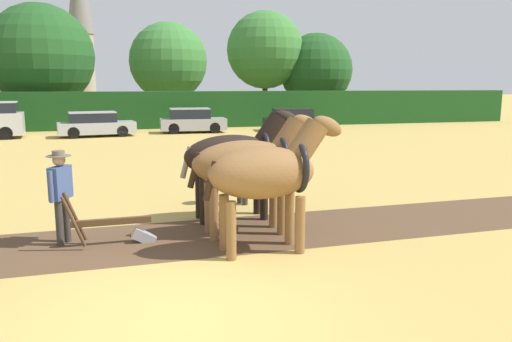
# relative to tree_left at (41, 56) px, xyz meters

# --- Properties ---
(ground_plane) EXTENTS (240.00, 240.00, 0.00)m
(ground_plane) POSITION_rel_tree_left_xyz_m (6.07, -33.15, -4.97)
(ground_plane) COLOR tan
(plowed_furrow_strip) EXTENTS (28.94, 3.18, 0.01)m
(plowed_furrow_strip) POSITION_rel_tree_left_xyz_m (3.42, -30.01, -4.97)
(plowed_furrow_strip) COLOR brown
(plowed_furrow_strip) RESTS_ON ground
(hedgerow) EXTENTS (58.97, 1.37, 2.52)m
(hedgerow) POSITION_rel_tree_left_xyz_m (6.07, -4.24, -3.72)
(hedgerow) COLOR #194719
(hedgerow) RESTS_ON ground
(tree_left) EXTENTS (7.48, 7.48, 8.72)m
(tree_left) POSITION_rel_tree_left_xyz_m (0.00, 0.00, 0.00)
(tree_left) COLOR #423323
(tree_left) RESTS_ON ground
(tree_center_left) EXTENTS (6.14, 6.14, 7.86)m
(tree_center_left) POSITION_rel_tree_left_xyz_m (9.20, 1.45, -0.19)
(tree_center_left) COLOR #4C3823
(tree_center_left) RESTS_ON ground
(tree_center) EXTENTS (6.36, 6.36, 8.98)m
(tree_center) POSITION_rel_tree_left_xyz_m (17.17, 1.35, 0.82)
(tree_center) COLOR #4C3823
(tree_center) RESTS_ON ground
(tree_center_right) EXTENTS (6.16, 6.16, 7.28)m
(tree_center_right) POSITION_rel_tree_left_xyz_m (21.55, 0.94, -0.78)
(tree_center_right) COLOR #4C3823
(tree_center_right) RESTS_ON ground
(church_spire) EXTENTS (2.96, 2.96, 19.20)m
(church_spire) POSITION_rel_tree_left_xyz_m (1.34, 22.33, 5.07)
(church_spire) COLOR gray
(church_spire) RESTS_ON ground
(draft_horse_lead_left) EXTENTS (2.66, 1.03, 2.52)m
(draft_horse_lead_left) POSITION_rel_tree_left_xyz_m (7.89, -31.08, -3.52)
(draft_horse_lead_left) COLOR brown
(draft_horse_lead_left) RESTS_ON ground
(draft_horse_lead_right) EXTENTS (2.80, 1.01, 2.48)m
(draft_horse_lead_right) POSITION_rel_tree_left_xyz_m (7.87, -29.91, -3.53)
(draft_horse_lead_right) COLOR brown
(draft_horse_lead_right) RESTS_ON ground
(draft_horse_trail_left) EXTENTS (2.80, 1.04, 2.51)m
(draft_horse_trail_left) POSITION_rel_tree_left_xyz_m (7.84, -28.75, -3.54)
(draft_horse_trail_left) COLOR black
(draft_horse_trail_left) RESTS_ON ground
(plow) EXTENTS (1.69, 0.47, 1.13)m
(plow) POSITION_rel_tree_left_xyz_m (5.28, -29.97, -4.65)
(plow) COLOR #4C331E
(plow) RESTS_ON ground
(farmer_at_plow) EXTENTS (0.45, 0.63, 1.79)m
(farmer_at_plow) POSITION_rel_tree_left_xyz_m (4.26, -29.66, -3.91)
(farmer_at_plow) COLOR #38332D
(farmer_at_plow) RESTS_ON ground
(farmer_beside_team) EXTENTS (0.42, 0.59, 1.66)m
(farmer_beside_team) POSITION_rel_tree_left_xyz_m (8.29, -27.45, -4.01)
(farmer_beside_team) COLOR #38332D
(farmer_beside_team) RESTS_ON ground
(parked_car_left) EXTENTS (4.49, 2.28, 1.43)m
(parked_car_left) POSITION_rel_tree_left_xyz_m (3.93, -9.09, -4.28)
(parked_car_left) COLOR #A8A8B2
(parked_car_left) RESTS_ON ground
(parked_car_center_left) EXTENTS (4.11, 1.86, 1.53)m
(parked_car_center_left) POSITION_rel_tree_left_xyz_m (9.68, -8.15, -4.24)
(parked_car_center_left) COLOR #9E9EA8
(parked_car_center_left) RESTS_ON ground
(parked_car_center) EXTENTS (4.33, 2.35, 1.44)m
(parked_car_center) POSITION_rel_tree_left_xyz_m (16.39, -8.42, -4.28)
(parked_car_center) COLOR black
(parked_car_center) RESTS_ON ground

